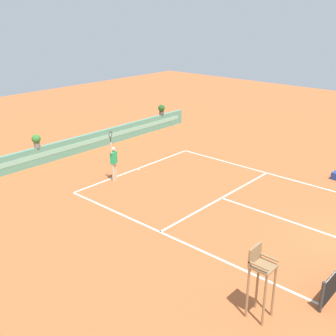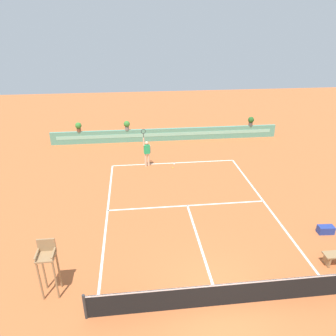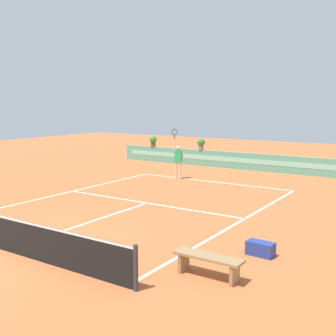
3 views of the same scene
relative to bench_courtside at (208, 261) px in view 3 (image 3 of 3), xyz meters
The scene contains 10 objects.
ground_plane 7.03m from the bench_courtside, 139.48° to the left, with size 60.00×60.00×0.00m, color #BC6033.
court_lines 7.51m from the bench_courtside, 135.31° to the left, with size 8.32×11.94×0.01m.
net 5.53m from the bench_courtside, 164.88° to the right, with size 8.92×0.10×1.00m.
back_wall_barrier 15.87m from the bench_courtside, 109.64° to the left, with size 18.00×0.21×1.00m.
bench_courtside is the anchor object (origin of this frame).
gear_bag 2.01m from the bench_courtside, 76.17° to the left, with size 0.70×0.36×0.36m, color navy.
tennis_player 12.44m from the bench_courtside, 125.10° to the left, with size 0.59×0.33×2.58m.
tennis_ball_near_baseline 11.13m from the bench_courtside, 119.64° to the left, with size 0.07×0.07×0.07m, color #CCE033.
potted_plant_far_left 19.27m from the bench_courtside, 129.03° to the left, with size 0.48×0.48×0.72m.
potted_plant_left 17.20m from the bench_courtside, 119.44° to the left, with size 0.48×0.48×0.72m.
Camera 3 is at (9.46, -6.47, 3.85)m, focal length 44.62 mm.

